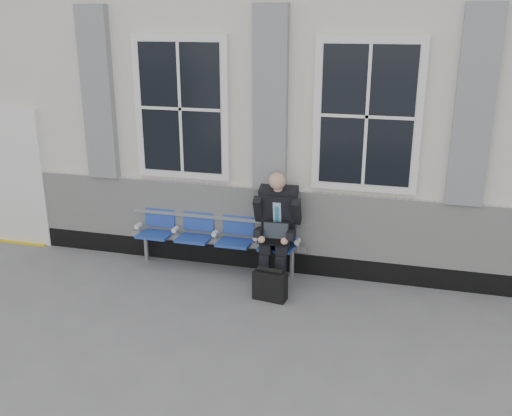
% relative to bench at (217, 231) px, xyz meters
% --- Properties ---
extents(ground, '(70.00, 70.00, 0.00)m').
position_rel_bench_xyz_m(ground, '(1.64, -1.32, -0.55)').
color(ground, slate).
rests_on(ground, ground).
extents(station_building, '(14.40, 4.40, 4.49)m').
position_rel_bench_xyz_m(station_building, '(1.62, 2.15, 1.67)').
color(station_building, silver).
rests_on(station_building, ground).
extents(bench, '(2.60, 0.47, 0.91)m').
position_rel_bench_xyz_m(bench, '(0.00, 0.00, 0.00)').
color(bench, '#9EA0A3').
rests_on(bench, ground).
extents(businessman, '(0.64, 0.86, 1.51)m').
position_rel_bench_xyz_m(businessman, '(0.91, -0.14, 0.26)').
color(businessman, black).
rests_on(businessman, ground).
extents(briefcase, '(0.44, 0.23, 0.44)m').
position_rel_bench_xyz_m(briefcase, '(0.97, -0.76, -0.35)').
color(briefcase, black).
rests_on(briefcase, ground).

